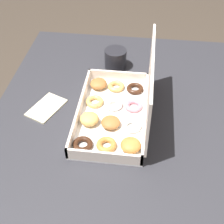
{
  "coord_description": "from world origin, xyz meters",
  "views": [
    {
      "loc": [
        0.74,
        0.05,
        1.48
      ],
      "look_at": [
        -0.04,
        -0.04,
        0.75
      ],
      "focal_mm": 50.0,
      "sensor_mm": 36.0,
      "label": 1
    }
  ],
  "objects": [
    {
      "name": "coffee_mug",
      "position": [
        -0.33,
        -0.06,
        0.77
      ],
      "size": [
        0.09,
        0.09,
        0.08
      ],
      "color": "#232328",
      "rests_on": "dining_table"
    },
    {
      "name": "donut_box",
      "position": [
        -0.03,
        -0.01,
        0.77
      ],
      "size": [
        0.41,
        0.24,
        0.25
      ],
      "color": "white",
      "rests_on": "dining_table"
    },
    {
      "name": "dining_table",
      "position": [
        0.0,
        0.0,
        0.63
      ],
      "size": [
        1.17,
        0.92,
        0.73
      ],
      "color": "#2D2D33",
      "rests_on": "ground_plane"
    },
    {
      "name": "paper_napkin",
      "position": [
        -0.05,
        -0.28,
        0.73
      ],
      "size": [
        0.16,
        0.13,
        0.01
      ],
      "color": "beige",
      "rests_on": "dining_table"
    }
  ]
}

